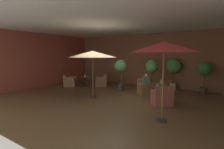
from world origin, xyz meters
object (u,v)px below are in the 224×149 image
at_px(armchair_front_left_north, 102,81).
at_px(potted_tree_left_corner, 174,67).
at_px(potted_tree_right_corner, 121,69).
at_px(armchair_front_left_east, 70,82).
at_px(patron_by_window, 146,81).
at_px(cafe_table_front_left, 86,79).
at_px(iced_drink_cup, 85,76).
at_px(patio_umbrella_center_beige, 164,48).
at_px(patron_blue_shirt, 162,89).
at_px(potted_tree_mid_right, 205,71).
at_px(potted_tree_mid_left, 152,69).
at_px(armchair_front_right_north, 145,89).
at_px(patio_umbrella_tall_red, 92,54).
at_px(armchair_front_right_east, 162,98).
at_px(cafe_table_front_right, 154,88).
at_px(open_laptop, 88,76).

height_order(armchair_front_left_north, potted_tree_left_corner, potted_tree_left_corner).
height_order(potted_tree_left_corner, potted_tree_right_corner, potted_tree_left_corner).
height_order(armchair_front_left_east, patron_by_window, patron_by_window).
distance_m(cafe_table_front_left, iced_drink_cup, 0.24).
bearing_deg(armchair_front_left_east, patio_umbrella_center_beige, -20.84).
bearing_deg(armchair_front_left_north, patron_blue_shirt, -23.81).
distance_m(cafe_table_front_left, potted_tree_mid_right, 7.12).
bearing_deg(potted_tree_mid_left, armchair_front_left_east, -161.58).
xyz_separation_m(armchair_front_right_north, patio_umbrella_center_beige, (1.95, -3.28, 2.03)).
relative_size(patio_umbrella_tall_red, potted_tree_mid_right, 1.35).
xyz_separation_m(armchair_front_right_east, patron_by_window, (-1.37, 1.51, 0.42)).
bearing_deg(patron_blue_shirt, armchair_front_left_north, 156.19).
distance_m(armchair_front_left_north, armchair_front_left_east, 2.11).
height_order(cafe_table_front_left, patron_blue_shirt, patron_blue_shirt).
relative_size(armchair_front_right_east, potted_tree_mid_left, 0.57).
bearing_deg(armchair_front_right_north, patron_blue_shirt, -47.71).
distance_m(armchair_front_right_east, iced_drink_cup, 5.98).
height_order(armchair_front_right_east, patio_umbrella_tall_red, patio_umbrella_tall_red).
distance_m(armchair_front_left_north, patio_umbrella_center_beige, 6.93).
xyz_separation_m(cafe_table_front_left, armchair_front_left_north, (0.83, 0.65, -0.19)).
xyz_separation_m(potted_tree_mid_left, patron_blue_shirt, (1.46, -2.63, -0.56)).
distance_m(cafe_table_front_left, cafe_table_front_right, 5.04).
height_order(armchair_front_right_east, patio_umbrella_center_beige, patio_umbrella_center_beige).
distance_m(cafe_table_front_left, patron_by_window, 4.29).
distance_m(patio_umbrella_center_beige, iced_drink_cup, 7.31).
distance_m(patio_umbrella_tall_red, potted_tree_mid_left, 3.80).
xyz_separation_m(potted_tree_left_corner, open_laptop, (-5.06, -1.98, -0.67)).
relative_size(patron_blue_shirt, open_laptop, 1.82).
bearing_deg(patron_blue_shirt, potted_tree_mid_right, 69.50).
distance_m(potted_tree_right_corner, iced_drink_cup, 2.84).
bearing_deg(iced_drink_cup, patio_umbrella_center_beige, -27.46).
bearing_deg(armchair_front_left_east, potted_tree_right_corner, 10.47).
distance_m(armchair_front_left_east, potted_tree_mid_left, 5.44).
bearing_deg(patio_umbrella_center_beige, potted_tree_mid_left, 114.89).
distance_m(patio_umbrella_center_beige, patron_by_window, 4.11).
bearing_deg(potted_tree_mid_right, patio_umbrella_center_beige, -97.21).
height_order(armchair_front_right_north, patron_blue_shirt, patron_blue_shirt).
xyz_separation_m(armchair_front_left_east, iced_drink_cup, (0.80, 0.57, 0.41)).
bearing_deg(potted_tree_mid_left, cafe_table_front_left, -164.29).
relative_size(cafe_table_front_left, potted_tree_mid_right, 0.39).
height_order(armchair_front_left_north, potted_tree_mid_right, potted_tree_mid_right).
bearing_deg(armchair_front_left_east, cafe_table_front_right, -1.52).
xyz_separation_m(armchair_front_left_east, patron_by_window, (5.20, 0.54, 0.43)).
distance_m(potted_tree_mid_left, iced_drink_cup, 4.46).
relative_size(cafe_table_front_left, armchair_front_left_north, 0.65).
height_order(patio_umbrella_center_beige, potted_tree_mid_left, patio_umbrella_center_beige).
relative_size(cafe_table_front_left, patron_blue_shirt, 1.00).
relative_size(potted_tree_left_corner, potted_tree_right_corner, 1.04).
bearing_deg(armchair_front_right_north, potted_tree_mid_left, 94.73).
height_order(potted_tree_left_corner, potted_tree_mid_left, potted_tree_left_corner).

